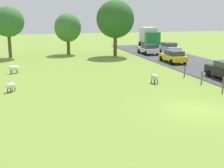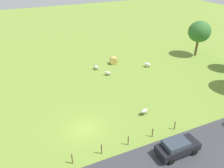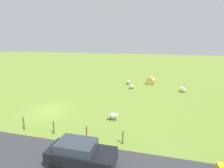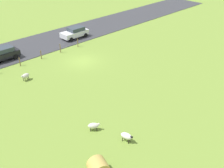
{
  "view_description": "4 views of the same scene",
  "coord_description": "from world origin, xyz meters",
  "px_view_note": "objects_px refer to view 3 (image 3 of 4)",
  "views": [
    {
      "loc": [
        -10.08,
        -16.68,
        6.02
      ],
      "look_at": [
        -4.22,
        4.58,
        0.95
      ],
      "focal_mm": 49.07,
      "sensor_mm": 36.0,
      "label": 1
    },
    {
      "loc": [
        20.1,
        -5.51,
        17.53
      ],
      "look_at": [
        -6.51,
        6.54,
        1.18
      ],
      "focal_mm": 36.06,
      "sensor_mm": 36.0,
      "label": 2
    },
    {
      "loc": [
        16.95,
        11.86,
        8.17
      ],
      "look_at": [
        -8.2,
        5.5,
        1.53
      ],
      "focal_mm": 28.68,
      "sensor_mm": 36.0,
      "label": 3
    },
    {
      "loc": [
        -25.59,
        19.37,
        15.06
      ],
      "look_at": [
        -8.14,
        2.52,
        0.98
      ],
      "focal_mm": 42.88,
      "sensor_mm": 36.0,
      "label": 4
    }
  ],
  "objects_px": {
    "sheep_0": "(128,81)",
    "sheep_1": "(113,115)",
    "sheep_3": "(183,89)",
    "car_0": "(80,153)",
    "hay_bale_0": "(151,81)",
    "sheep_2": "(132,86)"
  },
  "relations": [
    {
      "from": "sheep_0",
      "to": "sheep_2",
      "type": "relative_size",
      "value": 1.1
    },
    {
      "from": "sheep_0",
      "to": "sheep_3",
      "type": "bearing_deg",
      "value": 72.14
    },
    {
      "from": "sheep_3",
      "to": "car_0",
      "type": "relative_size",
      "value": 0.29
    },
    {
      "from": "sheep_0",
      "to": "hay_bale_0",
      "type": "xyz_separation_m",
      "value": [
        -0.99,
        3.91,
        0.13
      ]
    },
    {
      "from": "sheep_3",
      "to": "hay_bale_0",
      "type": "relative_size",
      "value": 0.94
    },
    {
      "from": "sheep_2",
      "to": "hay_bale_0",
      "type": "bearing_deg",
      "value": 143.49
    },
    {
      "from": "sheep_2",
      "to": "hay_bale_0",
      "type": "distance_m",
      "value": 4.9
    },
    {
      "from": "sheep_0",
      "to": "car_0",
      "type": "bearing_deg",
      "value": 0.97
    },
    {
      "from": "sheep_1",
      "to": "sheep_0",
      "type": "bearing_deg",
      "value": -176.84
    },
    {
      "from": "hay_bale_0",
      "to": "car_0",
      "type": "relative_size",
      "value": 0.31
    },
    {
      "from": "sheep_0",
      "to": "hay_bale_0",
      "type": "distance_m",
      "value": 4.04
    },
    {
      "from": "sheep_3",
      "to": "hay_bale_0",
      "type": "bearing_deg",
      "value": -127.5
    },
    {
      "from": "sheep_1",
      "to": "sheep_3",
      "type": "height_order",
      "value": "sheep_3"
    },
    {
      "from": "sheep_1",
      "to": "sheep_2",
      "type": "distance_m",
      "value": 12.13
    },
    {
      "from": "sheep_0",
      "to": "sheep_1",
      "type": "bearing_deg",
      "value": 3.16
    },
    {
      "from": "sheep_2",
      "to": "sheep_3",
      "type": "relative_size",
      "value": 0.82
    },
    {
      "from": "sheep_0",
      "to": "sheep_1",
      "type": "relative_size",
      "value": 1.04
    },
    {
      "from": "sheep_1",
      "to": "hay_bale_0",
      "type": "distance_m",
      "value": 16.36
    },
    {
      "from": "sheep_1",
      "to": "sheep_3",
      "type": "bearing_deg",
      "value": 146.23
    },
    {
      "from": "hay_bale_0",
      "to": "car_0",
      "type": "distance_m",
      "value": 23.36
    },
    {
      "from": "sheep_2",
      "to": "car_0",
      "type": "distance_m",
      "value": 19.17
    },
    {
      "from": "sheep_1",
      "to": "sheep_3",
      "type": "relative_size",
      "value": 0.86
    }
  ]
}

